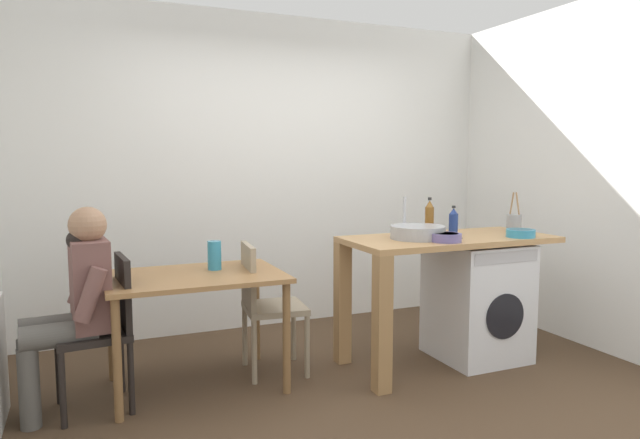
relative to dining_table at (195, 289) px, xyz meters
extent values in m
plane|color=#4C3826|center=(0.88, -0.56, -0.64)|extent=(5.46, 5.46, 0.00)
cube|color=white|center=(0.88, 1.19, 0.71)|extent=(4.60, 0.10, 2.70)
cube|color=white|center=(3.03, -0.56, 0.71)|extent=(0.10, 3.80, 2.70)
cube|color=#9E7042|center=(0.00, 0.00, 0.08)|extent=(1.10, 0.76, 0.03)
cylinder|color=brown|center=(-0.50, -0.33, -0.29)|extent=(0.05, 0.05, 0.71)
cylinder|color=brown|center=(0.50, -0.33, -0.29)|extent=(0.05, 0.05, 0.71)
cylinder|color=brown|center=(-0.50, 0.33, -0.29)|extent=(0.05, 0.05, 0.71)
cylinder|color=brown|center=(0.50, 0.33, -0.29)|extent=(0.05, 0.05, 0.71)
cube|color=black|center=(-0.62, -0.10, -0.19)|extent=(0.43, 0.43, 0.04)
cube|color=black|center=(-0.44, -0.08, 0.03)|extent=(0.07, 0.38, 0.45)
cylinder|color=black|center=(-0.78, -0.29, -0.42)|extent=(0.04, 0.04, 0.45)
cylinder|color=black|center=(-0.81, 0.06, -0.42)|extent=(0.04, 0.04, 0.45)
cylinder|color=black|center=(-0.43, -0.26, -0.42)|extent=(0.04, 0.04, 0.45)
cylinder|color=black|center=(-0.46, 0.09, -0.42)|extent=(0.04, 0.04, 0.45)
cube|color=gray|center=(0.55, 0.05, -0.19)|extent=(0.44, 0.44, 0.04)
cube|color=gray|center=(0.37, 0.07, 0.03)|extent=(0.07, 0.38, 0.45)
cylinder|color=gray|center=(0.75, 0.21, -0.42)|extent=(0.04, 0.04, 0.45)
cylinder|color=gray|center=(0.71, -0.15, -0.42)|extent=(0.04, 0.04, 0.45)
cylinder|color=gray|center=(0.39, 0.25, -0.42)|extent=(0.04, 0.04, 0.45)
cylinder|color=gray|center=(0.35, -0.11, -0.42)|extent=(0.04, 0.04, 0.45)
cylinder|color=#595651|center=(-0.95, -0.22, -0.42)|extent=(0.11, 0.11, 0.45)
cylinder|color=#595651|center=(-0.97, -0.04, -0.42)|extent=(0.11, 0.11, 0.45)
cylinder|color=#595651|center=(-0.79, -0.21, -0.14)|extent=(0.41, 0.17, 0.14)
cylinder|color=#595651|center=(-0.81, -0.03, -0.14)|extent=(0.41, 0.17, 0.14)
cube|color=brown|center=(-0.62, -0.10, 0.11)|extent=(0.23, 0.36, 0.52)
cylinder|color=brown|center=(-0.62, -0.31, 0.09)|extent=(0.19, 0.11, 0.31)
cylinder|color=brown|center=(-0.66, 0.11, 0.09)|extent=(0.19, 0.11, 0.31)
sphere|color=#A57A5B|center=(-0.62, -0.10, 0.45)|extent=(0.21, 0.21, 0.21)
sphere|color=black|center=(-0.68, -0.11, 0.37)|extent=(0.12, 0.12, 0.12)
cube|color=tan|center=(1.76, -0.26, 0.26)|extent=(1.50, 0.68, 0.04)
cube|color=#A07749|center=(1.06, -0.55, -0.20)|extent=(0.10, 0.10, 0.88)
cube|color=#A07749|center=(1.06, 0.03, -0.20)|extent=(0.10, 0.10, 0.88)
cube|color=silver|center=(2.02, -0.26, -0.21)|extent=(0.60, 0.60, 0.86)
cylinder|color=black|center=(2.02, -0.57, -0.26)|extent=(0.32, 0.02, 0.32)
cube|color=#B2B2B7|center=(2.02, -0.56, 0.16)|extent=(0.54, 0.01, 0.08)
cylinder|color=#9EA0A5|center=(1.49, -0.26, 0.32)|extent=(0.38, 0.38, 0.09)
cylinder|color=#B2B2B7|center=(1.49, -0.08, 0.42)|extent=(0.02, 0.02, 0.28)
cylinder|color=brown|center=(1.75, -0.02, 0.37)|extent=(0.07, 0.07, 0.19)
cone|color=brown|center=(1.75, -0.02, 0.49)|extent=(0.06, 0.06, 0.05)
cylinder|color=#262626|center=(1.75, -0.02, 0.53)|extent=(0.03, 0.03, 0.02)
cylinder|color=navy|center=(1.85, -0.18, 0.35)|extent=(0.07, 0.07, 0.15)
cone|color=navy|center=(1.85, -0.18, 0.45)|extent=(0.06, 0.06, 0.04)
cylinder|color=#262626|center=(1.85, -0.18, 0.48)|extent=(0.03, 0.03, 0.02)
cylinder|color=slate|center=(1.59, -0.46, 0.31)|extent=(0.21, 0.21, 0.06)
cylinder|color=#3D375B|center=(1.59, -0.46, 0.32)|extent=(0.17, 0.17, 0.03)
cylinder|color=gray|center=(2.39, -0.21, 0.34)|extent=(0.11, 0.11, 0.13)
cylinder|color=#99724C|center=(2.37, -0.20, 0.49)|extent=(0.01, 0.04, 0.18)
cylinder|color=#99724C|center=(2.41, -0.22, 0.49)|extent=(0.01, 0.05, 0.18)
cylinder|color=teal|center=(2.21, -0.48, 0.30)|extent=(0.20, 0.20, 0.05)
cylinder|color=#1E546B|center=(2.21, -0.48, 0.32)|extent=(0.16, 0.16, 0.03)
cylinder|color=teal|center=(0.15, 0.10, 0.19)|extent=(0.09, 0.09, 0.19)
cube|color=#B2B2B7|center=(1.71, -0.36, 0.28)|extent=(0.15, 0.06, 0.01)
cube|color=#262628|center=(1.71, -0.36, 0.28)|extent=(0.15, 0.06, 0.01)
camera|label=1|loc=(-0.65, -3.56, 0.82)|focal=31.66mm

